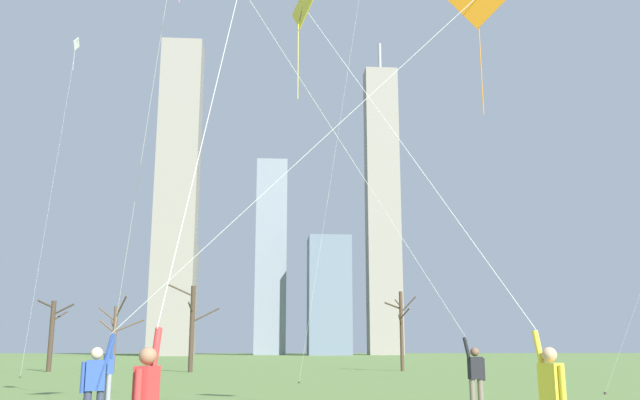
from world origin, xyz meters
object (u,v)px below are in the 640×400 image
kite_flyer_foreground_left_orange (213,266)px  kite_flyer_far_back_green (440,318)px  kite_flyer_midfield_center_pink (118,311)px  distant_kite_high_overhead_white (73,66)px  bare_tree_rightmost (115,334)px  bare_tree_right_of_center (52,333)px  kite_flyer_midfield_right_yellow (472,270)px  bare_tree_leftmost (192,326)px  kite_flyer_midfield_left_blue (186,227)px  bare_tree_far_right_edge (401,327)px

kite_flyer_foreground_left_orange → kite_flyer_far_back_green: size_ratio=0.72×
kite_flyer_midfield_center_pink → distant_kite_high_overhead_white: size_ratio=0.54×
distant_kite_high_overhead_white → bare_tree_rightmost: size_ratio=4.70×
bare_tree_right_of_center → kite_flyer_midfield_right_yellow: bearing=-64.1°
kite_flyer_far_back_green → kite_flyer_midfield_right_yellow: bearing=-98.1°
kite_flyer_midfield_right_yellow → kite_flyer_foreground_left_orange: size_ratio=1.05×
kite_flyer_far_back_green → bare_tree_rightmost: kite_flyer_far_back_green is taller
bare_tree_leftmost → kite_flyer_midfield_center_pink: bearing=-88.2°
kite_flyer_far_back_green → distant_kite_high_overhead_white: distant_kite_high_overhead_white is taller
distant_kite_high_overhead_white → kite_flyer_midfield_left_blue: bearing=-70.4°
kite_flyer_midfield_left_blue → bare_tree_right_of_center: kite_flyer_midfield_left_blue is taller
kite_flyer_midfield_right_yellow → kite_flyer_far_back_green: size_ratio=0.75×
distant_kite_high_overhead_white → bare_tree_right_of_center: bearing=105.7°
kite_flyer_foreground_left_orange → bare_tree_right_of_center: (-13.95, 36.05, -0.53)m
kite_flyer_foreground_left_orange → kite_flyer_far_back_green: kite_flyer_far_back_green is taller
bare_tree_rightmost → bare_tree_far_right_edge: 19.81m
kite_flyer_midfield_right_yellow → bare_tree_leftmost: size_ratio=1.81×
bare_tree_leftmost → kite_flyer_midfield_left_blue: bearing=-83.9°
kite_flyer_foreground_left_orange → bare_tree_rightmost: bearing=105.1°
kite_flyer_midfield_left_blue → kite_flyer_foreground_left_orange: (0.11, 3.53, -0.14)m
kite_flyer_foreground_left_orange → kite_flyer_midfield_center_pink: 7.90m
distant_kite_high_overhead_white → bare_tree_leftmost: 20.12m
kite_flyer_midfield_left_blue → distant_kite_high_overhead_white: bearing=109.6°
kite_flyer_midfield_right_yellow → bare_tree_rightmost: kite_flyer_midfield_right_yellow is taller
bare_tree_far_right_edge → kite_flyer_midfield_right_yellow: bearing=-99.1°
kite_flyer_midfield_right_yellow → distant_kite_high_overhead_white: 42.83m
kite_flyer_midfield_center_pink → bare_tree_rightmost: size_ratio=2.53×
kite_flyer_midfield_center_pink → kite_flyer_far_back_green: bearing=-23.9°
bare_tree_leftmost → distant_kite_high_overhead_white: bearing=-169.1°
bare_tree_right_of_center → kite_flyer_midfield_center_pink: bearing=-69.8°
bare_tree_right_of_center → bare_tree_rightmost: bare_tree_rightmost is taller
bare_tree_right_of_center → bare_tree_far_right_edge: bearing=-1.1°
distant_kite_high_overhead_white → bare_tree_leftmost: bearing=10.9°
kite_flyer_foreground_left_orange → bare_tree_far_right_edge: size_ratio=1.81×
bare_tree_rightmost → kite_flyer_midfield_left_blue: bearing=-76.4°
distant_kite_high_overhead_white → bare_tree_right_of_center: size_ratio=4.87×
bare_tree_rightmost → bare_tree_far_right_edge: size_ratio=0.90×
kite_flyer_midfield_left_blue → bare_tree_far_right_edge: kite_flyer_midfield_left_blue is taller
kite_flyer_midfield_right_yellow → kite_flyer_midfield_left_blue: size_ratio=0.87×
bare_tree_leftmost → bare_tree_right_of_center: size_ratio=1.21×
kite_flyer_far_back_green → bare_tree_rightmost: size_ratio=2.81×
kite_flyer_far_back_green → kite_flyer_midfield_left_blue: bearing=-127.7°
bare_tree_right_of_center → bare_tree_leftmost: bearing=-9.2°
bare_tree_far_right_edge → bare_tree_right_of_center: bearing=178.9°
kite_flyer_midfield_center_pink → bare_tree_right_of_center: 30.79m
kite_flyer_foreground_left_orange → distant_kite_high_overhead_white: bearing=111.7°
bare_tree_leftmost → bare_tree_far_right_edge: (14.69, 1.10, -0.01)m
distant_kite_high_overhead_white → bare_tree_far_right_edge: size_ratio=4.21×
kite_flyer_far_back_green → bare_tree_far_right_edge: kite_flyer_far_back_green is taller
bare_tree_far_right_edge → kite_flyer_foreground_left_orange: bearing=-106.5°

